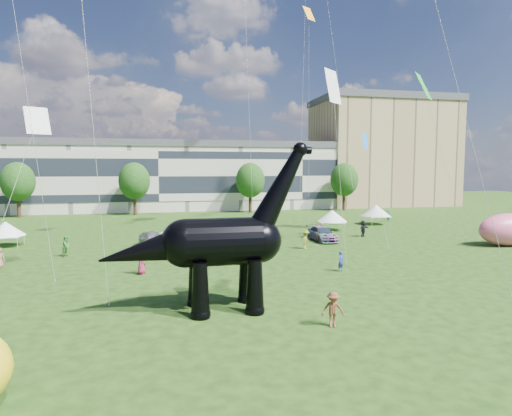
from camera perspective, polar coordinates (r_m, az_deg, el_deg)
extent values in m
plane|color=#16330C|center=(24.40, 5.71, -13.46)|extent=(220.00, 220.00, 0.00)
cube|color=beige|center=(84.00, -12.80, 3.86)|extent=(78.00, 11.00, 12.00)
cube|color=tan|center=(99.00, 16.37, 6.86)|extent=(28.00, 18.00, 22.00)
cylinder|color=#382314|center=(78.62, -29.05, 0.04)|extent=(0.56, 0.56, 3.20)
ellipsoid|color=#14380F|center=(78.39, -29.20, 3.48)|extent=(5.20, 5.20, 6.24)
cylinder|color=#382314|center=(75.39, -15.84, 0.30)|extent=(0.56, 0.56, 3.20)
ellipsoid|color=#14380F|center=(75.15, -15.93, 3.89)|extent=(5.20, 5.20, 6.24)
cylinder|color=#382314|center=(76.75, -0.77, 0.58)|extent=(0.56, 0.56, 3.20)
ellipsoid|color=#14380F|center=(76.51, -0.77, 4.11)|extent=(5.20, 5.20, 6.24)
cylinder|color=#382314|center=(82.22, 11.62, 0.79)|extent=(0.56, 0.56, 3.20)
ellipsoid|color=#14380F|center=(82.00, 11.68, 4.08)|extent=(5.20, 5.20, 6.24)
cone|color=black|center=(22.96, -7.43, -10.84)|extent=(1.03, 1.03, 2.94)
sphere|color=black|center=(23.34, -7.40, -13.89)|extent=(1.08, 1.08, 1.08)
cone|color=black|center=(25.02, -7.96, -9.49)|extent=(1.03, 1.03, 2.94)
sphere|color=black|center=(25.38, -7.92, -12.32)|extent=(1.08, 1.08, 1.08)
cone|color=black|center=(23.42, -0.15, -10.47)|extent=(1.03, 1.03, 2.94)
sphere|color=black|center=(23.81, -0.15, -13.46)|extent=(1.08, 1.08, 1.08)
cone|color=black|center=(25.45, -1.28, -9.19)|extent=(1.03, 1.03, 2.94)
sphere|color=black|center=(25.80, -1.27, -11.97)|extent=(1.08, 1.08, 1.08)
cylinder|color=black|center=(23.65, -4.46, -4.50)|extent=(4.16, 2.73, 2.64)
sphere|color=black|center=(23.42, -9.45, -4.65)|extent=(2.64, 2.64, 2.64)
sphere|color=black|center=(24.04, 0.39, -4.32)|extent=(2.54, 2.54, 2.54)
cone|color=black|center=(24.05, 3.17, 2.47)|extent=(3.72, 1.54, 5.18)
sphere|color=black|center=(24.42, 5.90, 7.76)|extent=(0.82, 0.82, 0.82)
cylinder|color=black|center=(24.51, 6.56, 7.63)|extent=(0.69, 0.44, 0.43)
cone|color=black|center=(23.43, -14.39, -5.55)|extent=(5.22, 2.16, 2.87)
imported|color=#A8A8AC|center=(44.01, -13.66, -4.07)|extent=(3.22, 5.12, 1.62)
imported|color=slate|center=(47.44, -7.40, -3.39)|extent=(4.71, 2.84, 1.47)
imported|color=white|center=(45.48, -9.23, -3.67)|extent=(6.29, 3.56, 1.66)
imported|color=#595960|center=(47.19, 8.86, -3.43)|extent=(2.31, 5.27, 1.51)
cube|color=white|center=(55.30, 10.10, -1.83)|extent=(3.63, 3.63, 0.12)
cone|color=white|center=(55.21, 10.11, -1.02)|extent=(4.60, 4.60, 1.49)
cylinder|color=#999999|center=(53.84, 8.82, -2.59)|extent=(0.06, 0.06, 1.09)
cylinder|color=#999999|center=(54.21, 11.74, -2.58)|extent=(0.06, 0.06, 1.09)
cylinder|color=#999999|center=(56.58, 8.52, -2.21)|extent=(0.06, 0.06, 1.09)
cylinder|color=#999999|center=(56.93, 11.30, -2.21)|extent=(0.06, 0.06, 1.09)
cube|color=silver|center=(62.61, 15.68, -1.06)|extent=(3.35, 3.35, 0.13)
cone|color=silver|center=(62.53, 15.70, -0.29)|extent=(4.24, 4.24, 1.58)
cylinder|color=#999999|center=(60.66, 15.19, -1.80)|extent=(0.06, 0.06, 1.16)
cylinder|color=#999999|center=(62.22, 17.54, -1.69)|extent=(0.06, 0.06, 1.16)
cylinder|color=#999999|center=(63.20, 13.83, -1.49)|extent=(0.06, 0.06, 1.16)
cylinder|color=#999999|center=(64.70, 16.11, -1.39)|extent=(0.06, 0.06, 1.16)
cube|color=white|center=(49.97, -30.38, -3.26)|extent=(3.04, 3.04, 0.12)
cone|color=white|center=(49.87, -30.42, -2.39)|extent=(3.85, 3.85, 1.44)
cylinder|color=#999999|center=(48.42, -29.22, -4.09)|extent=(0.06, 0.06, 1.06)
cylinder|color=#999999|center=(51.00, -28.51, -3.62)|extent=(0.06, 0.06, 1.06)
ellipsoid|color=#EE5C8A|center=(50.64, 30.62, -2.48)|extent=(6.63, 3.33, 3.31)
imported|color=maroon|center=(33.08, -15.04, -6.94)|extent=(0.81, 1.04, 1.87)
imported|color=#283694|center=(33.50, 11.25, -6.98)|extent=(0.68, 0.62, 1.56)
imported|color=brown|center=(22.01, 10.22, -13.17)|extent=(1.26, 0.89, 1.78)
imported|color=#307278|center=(66.10, 17.21, -1.01)|extent=(0.45, 0.67, 1.80)
imported|color=olive|center=(42.17, 6.67, -4.20)|extent=(1.31, 1.35, 1.85)
imported|color=black|center=(50.89, 14.12, -2.68)|extent=(1.75, 1.50, 1.90)
imported|color=#42913A|center=(41.93, -23.94, -4.67)|extent=(0.96, 1.08, 1.85)
plane|color=silver|center=(39.53, 10.24, 15.67)|extent=(2.70, 2.42, 2.97)
plane|color=#FFA515|center=(68.61, 7.08, 24.32)|extent=(2.57, 2.13, 2.13)
plane|color=silver|center=(34.08, -27.14, 10.35)|extent=(2.38, 1.81, 1.95)
plane|color=blue|center=(46.43, 14.35, 8.66)|extent=(1.43, 1.38, 1.66)
plane|color=green|center=(56.46, 21.46, 14.88)|extent=(3.60, 3.54, 3.18)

